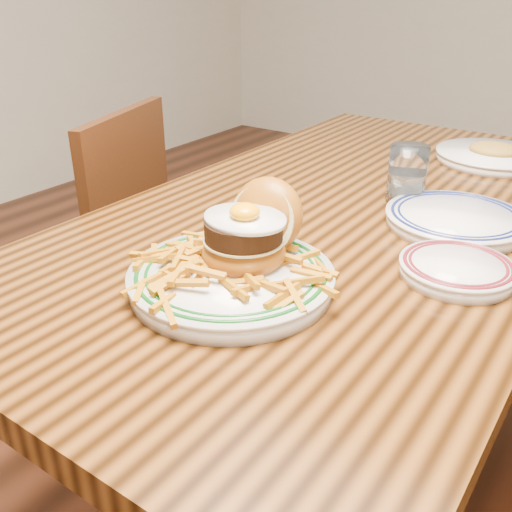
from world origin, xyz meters
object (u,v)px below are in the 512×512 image
Objects in this scene: table at (348,244)px; main_plate at (237,260)px; chair_left at (98,255)px; side_plate at (457,268)px.

main_plate reaches higher than table.
chair_left is at bearing 151.55° from main_plate.
side_plate is at bearing -33.81° from table.
table is 1.81× the size of chair_left.
main_plate is at bearing -41.02° from chair_left.
chair_left reaches higher than table.
table is at bearing -9.96° from chair_left.
main_plate is (0.01, -0.41, 0.13)m from table.
table is 0.43m from main_plate.
chair_left is 4.83× the size of side_plate.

